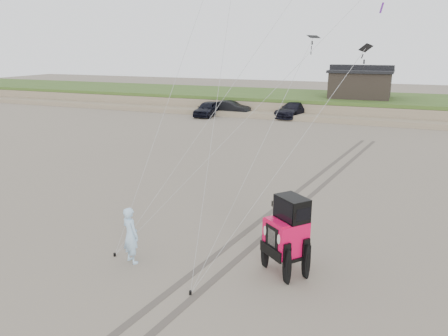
{
  "coord_description": "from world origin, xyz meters",
  "views": [
    {
      "loc": [
        5.96,
        -11.36,
        6.92
      ],
      "look_at": [
        0.21,
        3.0,
        2.6
      ],
      "focal_mm": 35.0,
      "sensor_mm": 36.0,
      "label": 1
    }
  ],
  "objects_px": {
    "cabin": "(360,83)",
    "truck_a": "(208,109)",
    "man": "(131,235)",
    "jeep": "(286,243)",
    "truck_c": "(294,110)",
    "truck_b": "(230,108)"
  },
  "relations": [
    {
      "from": "cabin",
      "to": "truck_c",
      "type": "height_order",
      "value": "cabin"
    },
    {
      "from": "truck_a",
      "to": "truck_c",
      "type": "distance_m",
      "value": 8.74
    },
    {
      "from": "cabin",
      "to": "man",
      "type": "bearing_deg",
      "value": -95.77
    },
    {
      "from": "cabin",
      "to": "man",
      "type": "xyz_separation_m",
      "value": [
        -3.77,
        -37.28,
        -2.28
      ]
    },
    {
      "from": "cabin",
      "to": "truck_c",
      "type": "distance_m",
      "value": 8.07
    },
    {
      "from": "cabin",
      "to": "man",
      "type": "relative_size",
      "value": 3.33
    },
    {
      "from": "cabin",
      "to": "truck_a",
      "type": "bearing_deg",
      "value": -152.1
    },
    {
      "from": "truck_a",
      "to": "truck_b",
      "type": "xyz_separation_m",
      "value": [
        1.77,
        1.65,
        -0.04
      ]
    },
    {
      "from": "truck_a",
      "to": "truck_b",
      "type": "distance_m",
      "value": 2.42
    },
    {
      "from": "truck_b",
      "to": "jeep",
      "type": "bearing_deg",
      "value": -152.37
    },
    {
      "from": "truck_c",
      "to": "man",
      "type": "distance_m",
      "value": 32.28
    },
    {
      "from": "truck_b",
      "to": "cabin",
      "type": "bearing_deg",
      "value": -61.19
    },
    {
      "from": "cabin",
      "to": "truck_b",
      "type": "relative_size",
      "value": 1.45
    },
    {
      "from": "man",
      "to": "jeep",
      "type": "bearing_deg",
      "value": -142.46
    },
    {
      "from": "man",
      "to": "truck_a",
      "type": "bearing_deg",
      "value": -46.84
    },
    {
      "from": "cabin",
      "to": "jeep",
      "type": "relative_size",
      "value": 1.19
    },
    {
      "from": "truck_b",
      "to": "man",
      "type": "bearing_deg",
      "value": -161.1
    },
    {
      "from": "jeep",
      "to": "truck_a",
      "type": "bearing_deg",
      "value": 157.81
    },
    {
      "from": "jeep",
      "to": "man",
      "type": "xyz_separation_m",
      "value": [
        -4.89,
        -1.19,
        -0.04
      ]
    },
    {
      "from": "cabin",
      "to": "truck_c",
      "type": "relative_size",
      "value": 1.19
    },
    {
      "from": "cabin",
      "to": "jeep",
      "type": "xyz_separation_m",
      "value": [
        1.12,
        -36.09,
        -2.24
      ]
    },
    {
      "from": "cabin",
      "to": "truck_a",
      "type": "relative_size",
      "value": 1.42
    }
  ]
}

